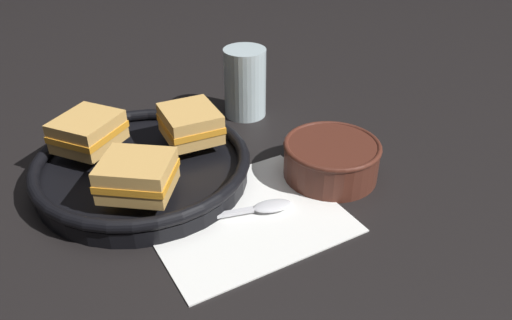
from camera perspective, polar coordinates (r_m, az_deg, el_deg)
ground_plane at (r=0.76m, az=-1.06°, el=-1.56°), size 4.00×4.00×0.00m
napkin at (r=0.68m, az=-1.40°, el=-6.38°), size 0.29×0.26×0.00m
soup_bowl at (r=0.75m, az=8.60°, el=0.30°), size 0.14×0.14×0.06m
spoon at (r=0.68m, az=0.01°, el=-5.59°), size 0.16×0.09×0.01m
skillet at (r=0.76m, az=-12.81°, el=-0.82°), size 0.32×0.32×0.04m
sandwich_near_left at (r=0.77m, az=-7.50°, el=4.17°), size 0.10×0.11×0.05m
sandwich_near_right at (r=0.78m, az=-18.66°, el=3.11°), size 0.12×0.11×0.05m
sandwich_far_left at (r=0.66m, az=-13.42°, el=-1.72°), size 0.12×0.12×0.05m
drinking_glass at (r=0.91m, az=-1.26°, el=8.82°), size 0.08×0.08×0.13m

